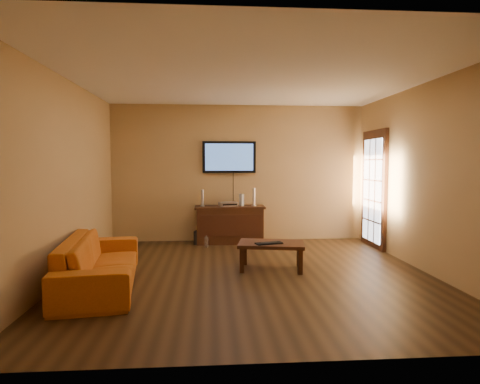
{
  "coord_description": "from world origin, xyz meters",
  "views": [
    {
      "loc": [
        -0.55,
        -5.5,
        1.56
      ],
      "look_at": [
        -0.09,
        0.8,
        1.1
      ],
      "focal_mm": 30.0,
      "sensor_mm": 36.0,
      "label": 1
    }
  ],
  "objects": [
    {
      "name": "ground_plane",
      "position": [
        0.0,
        0.0,
        0.0
      ],
      "size": [
        5.0,
        5.0,
        0.0
      ],
      "primitive_type": "plane",
      "color": "black",
      "rests_on": "ground"
    },
    {
      "name": "room_walls",
      "position": [
        0.0,
        0.62,
        1.69
      ],
      "size": [
        5.0,
        5.0,
        5.0
      ],
      "color": "tan",
      "rests_on": "ground"
    },
    {
      "name": "french_door",
      "position": [
        2.46,
        1.7,
        1.05
      ],
      "size": [
        0.07,
        1.02,
        2.22
      ],
      "color": "black",
      "rests_on": "ground"
    },
    {
      "name": "media_console",
      "position": [
        -0.19,
        2.24,
        0.36
      ],
      "size": [
        1.35,
        0.51,
        0.72
      ],
      "color": "black",
      "rests_on": "ground"
    },
    {
      "name": "television",
      "position": [
        -0.19,
        2.45,
        1.67
      ],
      "size": [
        1.05,
        0.08,
        0.62
      ],
      "color": "black",
      "rests_on": "ground"
    },
    {
      "name": "coffee_table",
      "position": [
        0.32,
        0.24,
        0.34
      ],
      "size": [
        1.03,
        0.73,
        0.4
      ],
      "color": "black",
      "rests_on": "ground"
    },
    {
      "name": "sofa",
      "position": [
        -1.95,
        -0.41,
        0.42
      ],
      "size": [
        0.91,
        2.2,
        0.83
      ],
      "primitive_type": "imported",
      "rotation": [
        0.0,
        0.0,
        1.71
      ],
      "color": "#BE5C15",
      "rests_on": "ground"
    },
    {
      "name": "speaker_left",
      "position": [
        -0.72,
        2.24,
        0.87
      ],
      "size": [
        0.09,
        0.09,
        0.32
      ],
      "color": "silver",
      "rests_on": "media_console"
    },
    {
      "name": "speaker_right",
      "position": [
        0.28,
        2.21,
        0.88
      ],
      "size": [
        0.1,
        0.1,
        0.35
      ],
      "color": "silver",
      "rests_on": "media_console"
    },
    {
      "name": "av_receiver",
      "position": [
        -0.22,
        2.26,
        0.76
      ],
      "size": [
        0.39,
        0.32,
        0.08
      ],
      "primitive_type": "cube",
      "rotation": [
        0.0,
        0.0,
        0.27
      ],
      "color": "silver",
      "rests_on": "media_console"
    },
    {
      "name": "game_console",
      "position": [
        0.04,
        2.27,
        0.84
      ],
      "size": [
        0.09,
        0.18,
        0.23
      ],
      "primitive_type": "cube",
      "rotation": [
        0.0,
        0.0,
        0.24
      ],
      "color": "white",
      "rests_on": "media_console"
    },
    {
      "name": "subwoofer",
      "position": [
        -0.74,
        2.18,
        0.13
      ],
      "size": [
        0.3,
        0.3,
        0.25
      ],
      "primitive_type": "cube",
      "rotation": [
        0.0,
        0.0,
        -0.2
      ],
      "color": "black",
      "rests_on": "ground"
    },
    {
      "name": "bottle",
      "position": [
        -0.64,
        1.84,
        0.1
      ],
      "size": [
        0.08,
        0.08,
        0.22
      ],
      "color": "white",
      "rests_on": "ground"
    },
    {
      "name": "keyboard",
      "position": [
        0.27,
        0.14,
        0.41
      ],
      "size": [
        0.41,
        0.25,
        0.02
      ],
      "color": "black",
      "rests_on": "coffee_table"
    }
  ]
}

